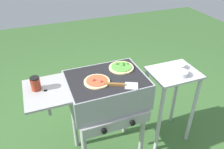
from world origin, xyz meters
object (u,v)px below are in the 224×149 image
at_px(sauce_jar, 35,84).
at_px(pizza_veggie, 121,67).
at_px(grill, 105,93).
at_px(prep_table, 170,92).
at_px(topping_bowl_far, 181,73).
at_px(pizza_pepperoni, 97,81).
at_px(topping_bowl_near, 179,66).
at_px(spatula, 122,85).

bearing_deg(sauce_jar, pizza_veggie, 4.65).
height_order(grill, pizza_veggie, pizza_veggie).
height_order(pizza_veggie, prep_table, pizza_veggie).
relative_size(pizza_veggie, topping_bowl_far, 1.84).
height_order(sauce_jar, prep_table, sauce_jar).
height_order(pizza_pepperoni, topping_bowl_near, pizza_pepperoni).
distance_m(pizza_veggie, pizza_pepperoni, 0.29).
distance_m(pizza_pepperoni, topping_bowl_far, 0.78).
height_order(topping_bowl_near, topping_bowl_far, same).
distance_m(spatula, topping_bowl_near, 0.70).
bearing_deg(grill, pizza_veggie, 28.43).
height_order(sauce_jar, topping_bowl_far, sauce_jar).
height_order(pizza_pepperoni, spatula, pizza_pepperoni).
xyz_separation_m(grill, sauce_jar, (-0.53, 0.04, 0.20)).
distance_m(prep_table, topping_bowl_near, 0.27).
relative_size(grill, spatula, 3.71).
bearing_deg(topping_bowl_far, prep_table, 105.39).
relative_size(sauce_jar, topping_bowl_far, 0.92).
bearing_deg(topping_bowl_near, pizza_veggie, 174.17).
height_order(sauce_jar, spatula, sauce_jar).
height_order(grill, topping_bowl_near, grill).
xyz_separation_m(grill, topping_bowl_near, (0.75, 0.04, 0.08)).
bearing_deg(pizza_veggie, pizza_pepperoni, -153.71).
distance_m(pizza_veggie, prep_table, 0.60).
xyz_separation_m(sauce_jar, prep_table, (1.20, -0.04, -0.38)).
bearing_deg(topping_bowl_far, pizza_veggie, 161.18).
bearing_deg(spatula, topping_bowl_far, 6.68).
relative_size(spatula, prep_table, 0.32).
distance_m(sauce_jar, prep_table, 1.26).
bearing_deg(pizza_veggie, topping_bowl_far, -18.82).
distance_m(grill, spatula, 0.22).
bearing_deg(grill, topping_bowl_far, -5.84).
bearing_deg(grill, sauce_jar, 175.25).
xyz_separation_m(pizza_pepperoni, spatula, (0.16, -0.11, -0.00)).
bearing_deg(spatula, prep_table, 14.01).
bearing_deg(sauce_jar, topping_bowl_near, 0.01).
height_order(pizza_veggie, pizza_pepperoni, same).
distance_m(topping_bowl_near, topping_bowl_far, 0.13).
distance_m(sauce_jar, topping_bowl_far, 1.23).
relative_size(sauce_jar, spatula, 0.41).
height_order(grill, prep_table, grill).
relative_size(grill, sauce_jar, 9.00).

